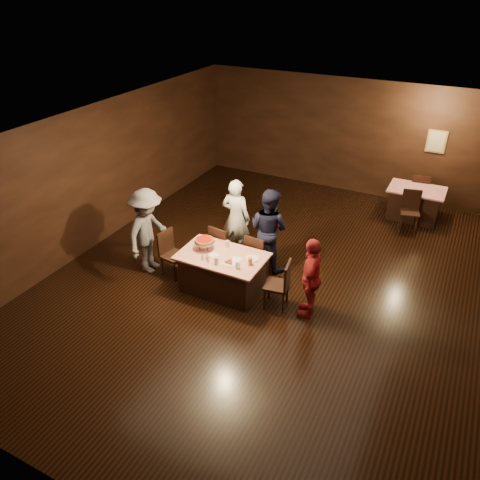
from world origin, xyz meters
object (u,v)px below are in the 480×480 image
Objects in this scene: glass_front_right at (238,265)px; diner_grey_knit at (148,231)px; back_table at (414,203)px; chair_back_near at (410,212)px; diner_navy_hoodie at (269,229)px; glass_amber at (250,262)px; chair_far_left at (223,245)px; chair_end_left at (173,255)px; diner_red_shirt at (311,278)px; main_table at (223,273)px; glass_front_left at (216,261)px; pizza_stand at (204,241)px; diner_white_jacket at (236,218)px; glass_back at (227,244)px; chair_back_far at (419,191)px; plate_empty at (253,258)px; chair_end_right at (277,284)px; chair_far_right at (259,255)px.

diner_grey_knit is at bearing 174.34° from glass_front_right.
back_table is 1.37× the size of chair_back_near.
diner_navy_hoodie is 1.22m from glass_amber.
chair_far_left is 1.00× the size of chair_end_left.
chair_end_left is 0.63× the size of diner_red_shirt.
chair_end_left is (-1.10, -0.00, 0.09)m from main_table.
chair_back_near reaches higher than glass_front_left.
main_table is at bearing 175.24° from glass_amber.
chair_end_left is at bearing -175.91° from pizza_stand.
diner_white_jacket reaches higher than glass_amber.
glass_back is at bearing -121.87° from back_table.
chair_back_far is 5.65m from plate_empty.
chair_end_right reaches higher than glass_front_left.
pizza_stand is at bearing -99.38° from diner_red_shirt.
chair_back_far is (2.32, 4.61, 0.00)m from chair_far_right.
main_table is at bearing 56.63° from chair_back_far.
chair_far_right reaches higher than glass_front_left.
chair_far_left is at bearing 147.72° from plate_empty.
chair_end_left is 1.00× the size of chair_back_far.
pizza_stand is at bearing -144.46° from glass_back.
chair_far_right and chair_end_right have the same top height.
glass_back is at bearing 135.45° from chair_far_left.
diner_white_jacket reaches higher than diner_red_shirt.
glass_front_right is (0.03, -1.41, -0.02)m from diner_navy_hoodie.
diner_red_shirt is at bearing 0.74° from pizza_stand.
chair_back_near is (0.00, -0.70, 0.09)m from back_table.
chair_back_far is at bearing 68.58° from glass_amber.
chair_far_left is at bearing -60.52° from diner_grey_knit.
glass_amber is at bearing -93.51° from diner_red_shirt.
main_table is at bearing -7.13° from pizza_stand.
pizza_stand is 0.58m from glass_front_left.
glass_back is at bearing 151.70° from glass_amber.
back_table is at bearing 152.07° from chair_end_right.
plate_empty is (0.15, -0.60, 0.30)m from chair_far_right.
glass_front_right is (0.40, 0.05, 0.00)m from glass_front_left.
back_table is 5.11m from plate_empty.
diner_white_jacket is at bearing 129.25° from plate_empty.
glass_front_left is 0.40m from glass_front_right.
diner_red_shirt is 10.86× the size of glass_front_right.
chair_far_left is 6.79× the size of glass_amber.
chair_end_right is 0.79m from glass_front_right.
plate_empty is 0.62m from glass_back.
glass_amber is at bearing -93.39° from chair_end_right.
chair_end_left is 2.81m from diner_red_shirt.
chair_back_far is at bearing 67.95° from glass_front_right.
chair_back_far is at bearing -129.06° from diner_white_jacket.
pizza_stand reaches higher than glass_front_left.
diner_grey_knit reaches higher than diner_red_shirt.
glass_back is at bearing 50.40° from chair_far_right.
glass_front_left is (0.45, -0.35, -0.11)m from pizza_stand.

